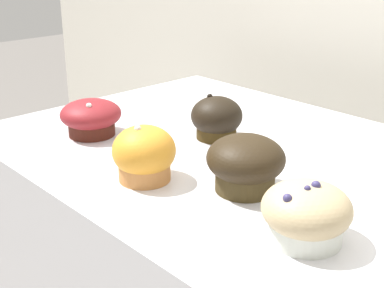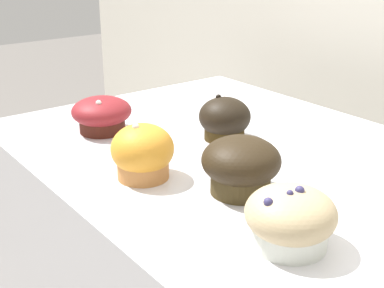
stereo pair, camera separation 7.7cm
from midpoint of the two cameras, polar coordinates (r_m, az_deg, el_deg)
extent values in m
cylinder|color=#451B13|center=(1.02, -7.45, 2.39)|extent=(0.09, 0.09, 0.04)
ellipsoid|color=maroon|center=(1.01, -7.50, 3.48)|extent=(0.11, 0.11, 0.05)
sphere|color=white|center=(0.98, -7.74, 4.33)|extent=(0.01, 0.01, 0.01)
cylinder|color=#C17B3F|center=(0.82, -2.58, -2.11)|extent=(0.08, 0.08, 0.05)
ellipsoid|color=orange|center=(0.81, -2.61, -0.56)|extent=(0.10, 0.10, 0.08)
sphere|color=white|center=(0.79, -3.26, 1.80)|extent=(0.01, 0.01, 0.01)
cylinder|color=#3D3018|center=(0.78, 8.04, -3.50)|extent=(0.09, 0.09, 0.05)
ellipsoid|color=black|center=(0.77, 8.14, -1.78)|extent=(0.11, 0.11, 0.07)
cylinder|color=silver|center=(0.66, 13.69, -8.94)|extent=(0.09, 0.09, 0.04)
ellipsoid|color=tan|center=(0.65, 13.86, -7.29)|extent=(0.11, 0.11, 0.06)
sphere|color=navy|center=(0.63, 13.90, -5.20)|extent=(0.01, 0.01, 0.01)
sphere|color=navy|center=(0.62, 11.71, -6.18)|extent=(0.01, 0.01, 0.01)
sphere|color=navy|center=(0.63, 14.85, -4.89)|extent=(0.01, 0.01, 0.01)
cylinder|color=#36280F|center=(0.98, 5.73, 1.70)|extent=(0.07, 0.07, 0.04)
ellipsoid|color=black|center=(0.97, 5.77, 2.90)|extent=(0.09, 0.09, 0.07)
sphere|color=black|center=(0.97, 5.11, 4.97)|extent=(0.01, 0.01, 0.01)
camera|label=1|loc=(0.04, -87.36, 1.03)|focal=50.00mm
camera|label=2|loc=(0.04, 92.64, -1.03)|focal=50.00mm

